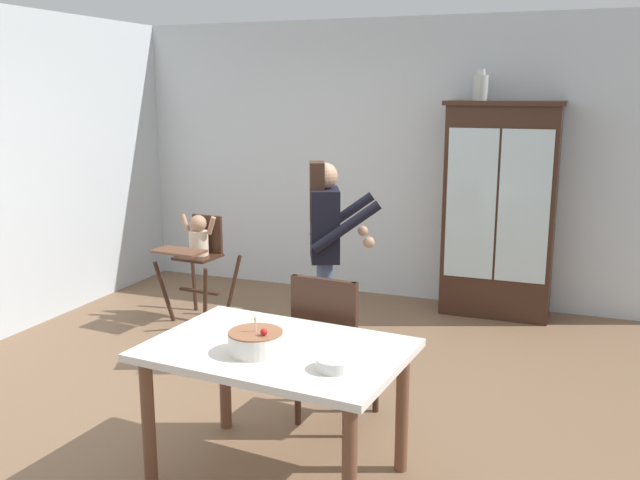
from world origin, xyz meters
The scene contains 10 objects.
ground_plane centered at (0.00, 0.00, 0.00)m, with size 6.24×6.24×0.00m, color brown.
wall_back centered at (0.00, 2.63, 1.35)m, with size 5.32×0.06×2.70m, color silver.
china_cabinet centered at (1.13, 2.37, 0.98)m, with size 1.02×0.48×1.94m.
ceramic_vase centered at (0.91, 2.37, 2.06)m, with size 0.13×0.13×0.27m.
high_chair_with_toddler centered at (-1.35, 1.28, 0.65)m, with size 0.62×0.72×0.95m.
adult_person centered at (0.10, 0.66, 0.97)m, with size 0.64×0.63×1.53m.
dining_table centered at (0.40, -0.88, 0.64)m, with size 1.38×1.00×0.74m.
birthday_cake centered at (0.34, -0.99, 0.79)m, with size 0.28×0.28×0.19m.
serving_bowl centered at (0.78, -1.06, 0.77)m, with size 0.18×0.18×0.06m, color silver.
dining_chair_far_side centered at (0.46, -0.22, 0.56)m, with size 0.48×0.48×0.96m.
Camera 1 is at (1.80, -3.93, 2.03)m, focal length 38.80 mm.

